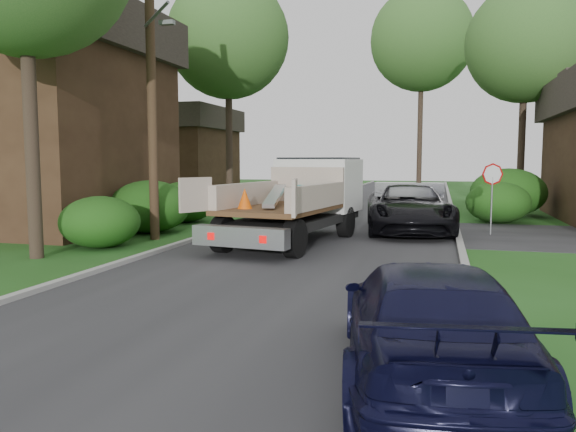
# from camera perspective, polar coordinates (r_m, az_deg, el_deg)

# --- Properties ---
(ground) EXTENTS (120.00, 120.00, 0.00)m
(ground) POSITION_cam_1_polar(r_m,az_deg,el_deg) (12.21, -1.67, -6.52)
(ground) COLOR #204F16
(ground) RESTS_ON ground
(road) EXTENTS (8.00, 90.00, 0.02)m
(road) POSITION_cam_1_polar(r_m,az_deg,el_deg) (21.85, 5.93, -1.10)
(road) COLOR #28282B
(road) RESTS_ON ground
(curb_left) EXTENTS (0.20, 90.00, 0.12)m
(curb_left) POSITION_cam_1_polar(r_m,az_deg,el_deg) (22.85, -4.27, -0.65)
(curb_left) COLOR #9E9E99
(curb_left) RESTS_ON ground
(curb_right) EXTENTS (0.20, 90.00, 0.12)m
(curb_right) POSITION_cam_1_polar(r_m,az_deg,el_deg) (21.58, 16.75, -1.25)
(curb_right) COLOR #9E9E99
(curb_right) RESTS_ON ground
(stop_sign) EXTENTS (0.71, 0.32, 2.48)m
(stop_sign) POSITION_cam_1_polar(r_m,az_deg,el_deg) (20.51, 20.03, 3.11)
(stop_sign) COLOR slate
(stop_sign) RESTS_ON ground
(utility_pole) EXTENTS (2.42, 1.25, 10.00)m
(utility_pole) POSITION_cam_1_polar(r_m,az_deg,el_deg) (18.86, -13.70, 13.44)
(utility_pole) COLOR #382619
(utility_pole) RESTS_ON ground
(house_left_near) EXTENTS (9.72, 8.64, 8.40)m
(house_left_near) POSITION_cam_1_polar(r_m,az_deg,el_deg) (24.10, -25.14, 9.20)
(house_left_near) COLOR #362216
(house_left_near) RESTS_ON ground
(house_left_far) EXTENTS (7.56, 7.56, 6.00)m
(house_left_far) POSITION_cam_1_polar(r_m,az_deg,el_deg) (37.48, -11.84, 6.30)
(house_left_far) COLOR #362216
(house_left_far) RESTS_ON ground
(hedge_left_a) EXTENTS (2.34, 2.34, 1.53)m
(hedge_left_a) POSITION_cam_1_polar(r_m,az_deg,el_deg) (17.45, -18.57, -0.58)
(hedge_left_a) COLOR #1D4610
(hedge_left_a) RESTS_ON ground
(hedge_left_b) EXTENTS (2.86, 2.86, 1.87)m
(hedge_left_b) POSITION_cam_1_polar(r_m,az_deg,el_deg) (20.57, -13.87, 0.94)
(hedge_left_b) COLOR #1D4610
(hedge_left_b) RESTS_ON ground
(hedge_left_c) EXTENTS (2.60, 2.60, 1.70)m
(hedge_left_c) POSITION_cam_1_polar(r_m,az_deg,el_deg) (23.81, -10.42, 1.44)
(hedge_left_c) COLOR #1D4610
(hedge_left_c) RESTS_ON ground
(hedge_right_a) EXTENTS (2.60, 2.60, 1.70)m
(hedge_right_a) POSITION_cam_1_polar(r_m,az_deg,el_deg) (24.59, 20.57, 1.30)
(hedge_right_a) COLOR #1D4610
(hedge_right_a) RESTS_ON ground
(hedge_right_b) EXTENTS (3.38, 3.38, 2.21)m
(hedge_right_b) POSITION_cam_1_polar(r_m,az_deg,el_deg) (27.63, 21.46, 2.24)
(hedge_right_b) COLOR #1D4610
(hedge_right_b) RESTS_ON ground
(tree_left_far) EXTENTS (6.40, 6.40, 12.20)m
(tree_left_far) POSITION_cam_1_polar(r_m,az_deg,el_deg) (31.12, -6.10, 17.54)
(tree_left_far) COLOR #2D2119
(tree_left_far) RESTS_ON ground
(tree_right_far) EXTENTS (6.00, 6.00, 11.50)m
(tree_right_far) POSITION_cam_1_polar(r_m,az_deg,el_deg) (32.22, 22.99, 15.81)
(tree_right_far) COLOR #2D2119
(tree_right_far) RESTS_ON ground
(tree_left_back) EXTENTS (6.00, 6.00, 12.00)m
(tree_left_back) POSITION_cam_1_polar(r_m,az_deg,el_deg) (30.69, -20.95, 17.36)
(tree_left_back) COLOR #2D2119
(tree_left_back) RESTS_ON ground
(tree_center_far) EXTENTS (7.20, 7.20, 14.60)m
(tree_center_far) POSITION_cam_1_polar(r_m,az_deg,el_deg) (42.29, 13.46, 17.01)
(tree_center_far) COLOR #2D2119
(tree_center_far) RESTS_ON ground
(flatbed_truck) EXTENTS (3.94, 7.40, 2.67)m
(flatbed_truck) POSITION_cam_1_polar(r_m,az_deg,el_deg) (18.24, 1.71, 2.15)
(flatbed_truck) COLOR black
(flatbed_truck) RESTS_ON ground
(black_pickup) EXTENTS (3.65, 6.54, 1.73)m
(black_pickup) POSITION_cam_1_polar(r_m,az_deg,el_deg) (20.58, 12.15, 0.79)
(black_pickup) COLOR black
(black_pickup) RESTS_ON ground
(navy_suv) EXTENTS (2.64, 5.09, 1.41)m
(navy_suv) POSITION_cam_1_polar(r_m,az_deg,el_deg) (6.86, 14.15, -10.36)
(navy_suv) COLOR black
(navy_suv) RESTS_ON ground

